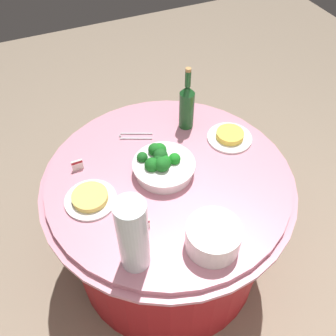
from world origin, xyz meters
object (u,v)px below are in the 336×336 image
Objects in this scene: wine_bottle at (187,105)px; food_plate_noodles at (90,199)px; serving_tongs at (135,136)px; label_placard_front at (143,224)px; broccoli_bowl at (162,165)px; label_placard_mid at (77,165)px; food_plate_fried_egg at (230,136)px; plate_stack at (213,237)px; decorative_fruit_vase at (133,239)px.

wine_bottle is 0.65m from food_plate_noodles.
serving_tongs is 2.98× the size of label_placard_front.
label_placard_mid is at bearing -25.89° from broccoli_bowl.
food_plate_fried_egg is 4.00× the size of label_placard_mid.
plate_stack is at bearing 53.94° from food_plate_fried_egg.
decorative_fruit_vase is 0.80m from food_plate_fried_egg.
broccoli_bowl reaches higher than plate_stack.
food_plate_noodles is at bearing -46.64° from plate_stack.
food_plate_noodles is 0.20m from label_placard_mid.
food_plate_noodles is 1.00× the size of food_plate_fried_egg.
food_plate_noodles reaches higher than serving_tongs.
serving_tongs is 0.47m from food_plate_fried_egg.
serving_tongs is at bearing -5.17° from wine_bottle.
decorative_fruit_vase is 6.18× the size of label_placard_front.
broccoli_bowl is at bearing 46.49° from wine_bottle.
food_plate_noodles is at bearing -76.78° from decorative_fruit_vase.
label_placard_front is (-0.08, -0.12, -0.12)m from decorative_fruit_vase.
label_placard_mid is (0.73, -0.10, 0.01)m from food_plate_fried_egg.
label_placard_mid is at bearing -81.28° from decorative_fruit_vase.
plate_stack is at bearing 133.36° from food_plate_noodles.
food_plate_fried_egg is at bearing 154.66° from serving_tongs.
food_plate_fried_egg reaches higher than serving_tongs.
decorative_fruit_vase is at bearing 54.56° from broccoli_bowl.
wine_bottle reaches higher than label_placard_mid.
plate_stack reaches higher than food_plate_fried_egg.
wine_bottle is at bearing -133.51° from broccoli_bowl.
wine_bottle is 6.11× the size of label_placard_mid.
decorative_fruit_vase is 6.18× the size of label_placard_mid.
decorative_fruit_vase reaches higher than broccoli_bowl.
decorative_fruit_vase reaches higher than label_placard_mid.
plate_stack is 0.61m from food_plate_fried_egg.
label_placard_front is 1.00× the size of label_placard_mid.
plate_stack is 0.95× the size of food_plate_noodles.
serving_tongs is 0.43m from food_plate_noodles.
serving_tongs is at bearing -82.72° from broccoli_bowl.
decorative_fruit_vase is at bearing 57.72° from label_placard_front.
plate_stack is 0.70m from label_placard_mid.
broccoli_bowl is 0.39m from label_placard_mid.
label_placard_mid is at bearing -69.01° from label_placard_front.
plate_stack is 0.71m from wine_bottle.
wine_bottle is (-0.23, -0.25, 0.08)m from broccoli_bowl.
wine_bottle is at bearing -128.89° from decorative_fruit_vase.
serving_tongs is at bearing -25.34° from food_plate_fried_egg.
serving_tongs is at bearing -84.88° from plate_stack.
wine_bottle is 0.26m from food_plate_fried_egg.
broccoli_bowl is 0.35m from food_plate_noodles.
food_plate_fried_egg is at bearing -145.93° from decorative_fruit_vase.
food_plate_noodles is 4.00× the size of label_placard_mid.
broccoli_bowl is 0.35m from wine_bottle.
plate_stack is at bearing 140.49° from label_placard_front.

